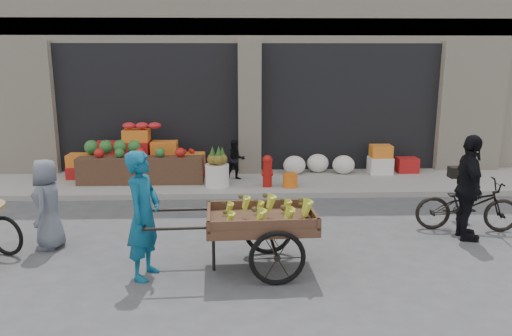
{
  "coord_description": "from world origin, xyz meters",
  "views": [
    {
      "loc": [
        -0.29,
        -7.04,
        2.97
      ],
      "look_at": [
        0.01,
        1.11,
        1.1
      ],
      "focal_mm": 35.0,
      "sensor_mm": 36.0,
      "label": 1
    }
  ],
  "objects_px": {
    "vendor_woman": "(143,215)",
    "bicycle": "(467,205)",
    "pineapple_bin": "(217,175)",
    "banana_cart": "(257,217)",
    "orange_bucket": "(290,180)",
    "seated_person": "(235,160)",
    "cyclist": "(469,188)",
    "vendor_grey": "(48,204)",
    "fire_hydrant": "(267,170)"
  },
  "relations": [
    {
      "from": "vendor_woman",
      "to": "bicycle",
      "type": "xyz_separation_m",
      "value": [
        5.18,
        1.64,
        -0.42
      ]
    },
    {
      "from": "pineapple_bin",
      "to": "banana_cart",
      "type": "distance_m",
      "value": 4.16
    },
    {
      "from": "orange_bucket",
      "to": "vendor_woman",
      "type": "xyz_separation_m",
      "value": [
        -2.4,
        -4.17,
        0.6
      ]
    },
    {
      "from": "seated_person",
      "to": "bicycle",
      "type": "distance_m",
      "value": 5.12
    },
    {
      "from": "banana_cart",
      "to": "cyclist",
      "type": "xyz_separation_m",
      "value": [
        3.46,
        1.06,
        0.09
      ]
    },
    {
      "from": "pineapple_bin",
      "to": "seated_person",
      "type": "bearing_deg",
      "value": 56.31
    },
    {
      "from": "vendor_grey",
      "to": "banana_cart",
      "type": "bearing_deg",
      "value": 72.08
    },
    {
      "from": "bicycle",
      "to": "pineapple_bin",
      "type": "bearing_deg",
      "value": 67.13
    },
    {
      "from": "orange_bucket",
      "to": "seated_person",
      "type": "relative_size",
      "value": 0.34
    },
    {
      "from": "vendor_woman",
      "to": "cyclist",
      "type": "height_order",
      "value": "vendor_woman"
    },
    {
      "from": "fire_hydrant",
      "to": "vendor_grey",
      "type": "distance_m",
      "value": 4.74
    },
    {
      "from": "fire_hydrant",
      "to": "vendor_grey",
      "type": "xyz_separation_m",
      "value": [
        -3.58,
        -3.1,
        0.2
      ]
    },
    {
      "from": "fire_hydrant",
      "to": "orange_bucket",
      "type": "relative_size",
      "value": 2.22
    },
    {
      "from": "banana_cart",
      "to": "bicycle",
      "type": "distance_m",
      "value": 3.95
    },
    {
      "from": "seated_person",
      "to": "vendor_woman",
      "type": "relative_size",
      "value": 0.53
    },
    {
      "from": "orange_bucket",
      "to": "bicycle",
      "type": "height_order",
      "value": "bicycle"
    },
    {
      "from": "orange_bucket",
      "to": "vendor_woman",
      "type": "distance_m",
      "value": 4.85
    },
    {
      "from": "pineapple_bin",
      "to": "cyclist",
      "type": "relative_size",
      "value": 0.3
    },
    {
      "from": "vendor_grey",
      "to": "pineapple_bin",
      "type": "bearing_deg",
      "value": 140.08
    },
    {
      "from": "seated_person",
      "to": "vendor_grey",
      "type": "distance_m",
      "value": 4.73
    },
    {
      "from": "vendor_grey",
      "to": "fire_hydrant",
      "type": "bearing_deg",
      "value": 129.19
    },
    {
      "from": "seated_person",
      "to": "orange_bucket",
      "type": "bearing_deg",
      "value": -40.26
    },
    {
      "from": "pineapple_bin",
      "to": "seated_person",
      "type": "xyz_separation_m",
      "value": [
        0.4,
        0.6,
        0.21
      ]
    },
    {
      "from": "banana_cart",
      "to": "cyclist",
      "type": "height_order",
      "value": "cyclist"
    },
    {
      "from": "cyclist",
      "to": "orange_bucket",
      "type": "bearing_deg",
      "value": 49.43
    },
    {
      "from": "orange_bucket",
      "to": "bicycle",
      "type": "relative_size",
      "value": 0.19
    },
    {
      "from": "cyclist",
      "to": "seated_person",
      "type": "bearing_deg",
      "value": 54.24
    },
    {
      "from": "vendor_woman",
      "to": "bicycle",
      "type": "relative_size",
      "value": 1.02
    },
    {
      "from": "seated_person",
      "to": "bicycle",
      "type": "height_order",
      "value": "seated_person"
    },
    {
      "from": "bicycle",
      "to": "banana_cart",
      "type": "bearing_deg",
      "value": 119.82
    },
    {
      "from": "fire_hydrant",
      "to": "seated_person",
      "type": "height_order",
      "value": "seated_person"
    },
    {
      "from": "pineapple_bin",
      "to": "fire_hydrant",
      "type": "height_order",
      "value": "fire_hydrant"
    },
    {
      "from": "orange_bucket",
      "to": "banana_cart",
      "type": "distance_m",
      "value": 4.11
    },
    {
      "from": "orange_bucket",
      "to": "vendor_grey",
      "type": "distance_m",
      "value": 5.12
    },
    {
      "from": "seated_person",
      "to": "fire_hydrant",
      "type": "bearing_deg",
      "value": -52.88
    },
    {
      "from": "bicycle",
      "to": "cyclist",
      "type": "xyz_separation_m",
      "value": [
        -0.2,
        -0.4,
        0.41
      ]
    },
    {
      "from": "pineapple_bin",
      "to": "vendor_grey",
      "type": "distance_m",
      "value": 4.03
    },
    {
      "from": "bicycle",
      "to": "fire_hydrant",
      "type": "bearing_deg",
      "value": 59.9
    },
    {
      "from": "orange_bucket",
      "to": "cyclist",
      "type": "bearing_deg",
      "value": -48.67
    },
    {
      "from": "pineapple_bin",
      "to": "bicycle",
      "type": "bearing_deg",
      "value": -30.97
    },
    {
      "from": "orange_bucket",
      "to": "seated_person",
      "type": "bearing_deg",
      "value": 149.74
    },
    {
      "from": "orange_bucket",
      "to": "vendor_grey",
      "type": "relative_size",
      "value": 0.23
    },
    {
      "from": "seated_person",
      "to": "vendor_grey",
      "type": "relative_size",
      "value": 0.66
    },
    {
      "from": "vendor_woman",
      "to": "cyclist",
      "type": "bearing_deg",
      "value": -61.05
    },
    {
      "from": "vendor_woman",
      "to": "cyclist",
      "type": "relative_size",
      "value": 1.01
    },
    {
      "from": "fire_hydrant",
      "to": "orange_bucket",
      "type": "xyz_separation_m",
      "value": [
        0.5,
        -0.05,
        -0.23
      ]
    },
    {
      "from": "banana_cart",
      "to": "bicycle",
      "type": "height_order",
      "value": "banana_cart"
    },
    {
      "from": "seated_person",
      "to": "banana_cart",
      "type": "bearing_deg",
      "value": -96.18
    },
    {
      "from": "vendor_woman",
      "to": "cyclist",
      "type": "xyz_separation_m",
      "value": [
        4.98,
        1.24,
        -0.01
      ]
    },
    {
      "from": "pineapple_bin",
      "to": "bicycle",
      "type": "relative_size",
      "value": 0.3
    }
  ]
}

